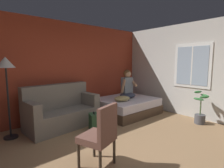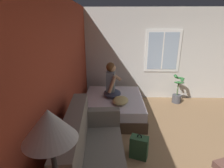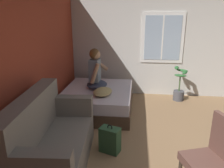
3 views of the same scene
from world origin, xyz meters
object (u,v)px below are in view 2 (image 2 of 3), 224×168
at_px(couch, 92,156).
at_px(potted_plant, 177,93).
at_px(backpack, 139,147).
at_px(bed, 113,106).
at_px(person_seated, 112,83).
at_px(throw_pillow, 120,100).
at_px(floor_lamp, 52,146).
at_px(cell_phone, 120,100).

xyz_separation_m(couch, potted_plant, (2.80, -2.18, -0.09)).
bearing_deg(backpack, bed, 17.06).
relative_size(person_seated, throw_pillow, 1.82).
distance_m(throw_pillow, floor_lamp, 2.94).
bearing_deg(couch, person_seated, -6.55).
bearing_deg(throw_pillow, backpack, -165.90).
bearing_deg(backpack, floor_lamp, 151.82).
relative_size(person_seated, backpack, 1.91).
distance_m(cell_phone, potted_plant, 1.98).
relative_size(backpack, cell_phone, 3.18).
xyz_separation_m(throw_pillow, floor_lamp, (-2.76, 0.54, 0.88)).
height_order(backpack, floor_lamp, floor_lamp).
distance_m(person_seated, floor_lamp, 3.26).
bearing_deg(cell_phone, backpack, 163.89).
relative_size(throw_pillow, cell_phone, 3.33).
bearing_deg(couch, floor_lamp, 175.73).
bearing_deg(bed, person_seated, 26.41).
relative_size(bed, floor_lamp, 1.03).
distance_m(bed, person_seated, 0.61).
bearing_deg(cell_phone, throw_pillow, 151.37).
xyz_separation_m(throw_pillow, cell_phone, (0.17, -0.00, -0.07)).
bearing_deg(backpack, couch, 121.31).
distance_m(couch, floor_lamp, 1.52).
relative_size(backpack, potted_plant, 0.54).
bearing_deg(bed, potted_plant, -66.97).
bearing_deg(potted_plant, backpack, 148.69).
bearing_deg(person_seated, couch, 173.45).
relative_size(throw_pillow, potted_plant, 0.56).
bearing_deg(bed, throw_pillow, -153.41).
bearing_deg(person_seated, bed, -153.59).
height_order(throw_pillow, floor_lamp, floor_lamp).
bearing_deg(bed, floor_lamp, 173.21).
bearing_deg(person_seated, floor_lamp, 174.24).
xyz_separation_m(person_seated, floor_lamp, (-3.19, 0.32, 0.59)).
xyz_separation_m(bed, cell_phone, (-0.17, -0.17, 0.25)).
bearing_deg(floor_lamp, cell_phone, -10.45).
height_order(couch, person_seated, person_seated).
xyz_separation_m(bed, floor_lamp, (-3.10, 0.37, 1.19)).
distance_m(floor_lamp, potted_plant, 4.65).
bearing_deg(floor_lamp, bed, -6.79).
distance_m(person_seated, backpack, 1.82).
bearing_deg(couch, backpack, -58.69).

